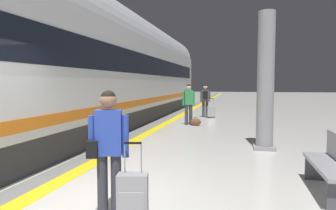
# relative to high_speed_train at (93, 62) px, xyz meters

# --- Properties ---
(ground_plane) EXTENTS (120.00, 120.00, 0.00)m
(ground_plane) POSITION_rel_high_speed_train_xyz_m (2.93, -6.40, -2.50)
(ground_plane) COLOR silver
(safety_line_strip) EXTENTS (0.36, 80.00, 0.01)m
(safety_line_strip) POSITION_rel_high_speed_train_xyz_m (2.08, 3.60, -2.50)
(safety_line_strip) COLOR yellow
(safety_line_strip) RESTS_ON ground
(tactile_edge_band) EXTENTS (0.59, 80.00, 0.01)m
(tactile_edge_band) POSITION_rel_high_speed_train_xyz_m (1.77, 3.60, -2.50)
(tactile_edge_band) COLOR slate
(tactile_edge_band) RESTS_ON ground
(high_speed_train) EXTENTS (2.94, 29.71, 4.97)m
(high_speed_train) POSITION_rel_high_speed_train_xyz_m (0.00, 0.00, 0.00)
(high_speed_train) COLOR #38383D
(high_speed_train) RESTS_ON ground
(traveller_foreground) EXTENTS (0.54, 0.38, 1.66)m
(traveller_foreground) POSITION_rel_high_speed_train_xyz_m (3.54, -6.77, -1.54)
(traveller_foreground) COLOR #383842
(traveller_foreground) RESTS_ON ground
(rolling_suitcase_foreground) EXTENTS (0.42, 0.30, 1.01)m
(rolling_suitcase_foreground) POSITION_rel_high_speed_train_xyz_m (3.90, -6.85, -2.16)
(rolling_suitcase_foreground) COLOR #9E9EA3
(rolling_suitcase_foreground) RESTS_ON ground
(passenger_near) EXTENTS (0.52, 0.34, 1.67)m
(passenger_near) POSITION_rel_high_speed_train_xyz_m (3.48, 5.51, -1.51)
(passenger_near) COLOR #383842
(passenger_near) RESTS_ON ground
(suitcase_near) EXTENTS (0.43, 0.34, 0.98)m
(suitcase_near) POSITION_rel_high_speed_train_xyz_m (3.79, 5.36, -2.18)
(suitcase_near) COLOR #9E9EA3
(suitcase_near) RESTS_ON ground
(passenger_mid) EXTENTS (0.50, 0.32, 1.71)m
(passenger_mid) POSITION_rel_high_speed_train_xyz_m (3.12, 2.43, -1.51)
(passenger_mid) COLOR #383842
(passenger_mid) RESTS_ON ground
(duffel_bag_mid) EXTENTS (0.44, 0.26, 0.36)m
(duffel_bag_mid) POSITION_rel_high_speed_train_xyz_m (3.44, 2.27, -2.35)
(duffel_bag_mid) COLOR brown
(duffel_bag_mid) RESTS_ON ground
(platform_pillar) EXTENTS (0.56, 0.56, 3.60)m
(platform_pillar) POSITION_rel_high_speed_train_xyz_m (5.84, -1.93, -0.78)
(platform_pillar) COLOR gray
(platform_pillar) RESTS_ON ground
(platform_bench) EXTENTS (0.44, 1.70, 0.91)m
(platform_bench) POSITION_rel_high_speed_train_xyz_m (6.63, -5.21, -2.03)
(platform_bench) COLOR #99999E
(platform_bench) RESTS_ON ground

